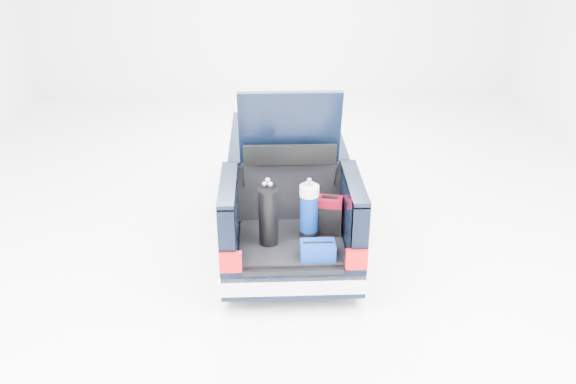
{
  "coord_description": "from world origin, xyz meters",
  "views": [
    {
      "loc": [
        -0.32,
        -8.21,
        4.56
      ],
      "look_at": [
        0.0,
        -0.5,
        0.81
      ],
      "focal_mm": 38.0,
      "sensor_mm": 36.0,
      "label": 1
    }
  ],
  "objects_px": {
    "blue_duffel": "(318,250)",
    "car": "(286,183)",
    "blue_golf_bag": "(309,211)",
    "black_golf_bag": "(268,216)",
    "red_suitcase": "(329,216)"
  },
  "relations": [
    {
      "from": "black_golf_bag",
      "to": "blue_duffel",
      "type": "height_order",
      "value": "black_golf_bag"
    },
    {
      "from": "blue_golf_bag",
      "to": "blue_duffel",
      "type": "relative_size",
      "value": 1.94
    },
    {
      "from": "car",
      "to": "blue_duffel",
      "type": "xyz_separation_m",
      "value": [
        0.3,
        -2.01,
        0.03
      ]
    },
    {
      "from": "car",
      "to": "black_golf_bag",
      "type": "height_order",
      "value": "car"
    },
    {
      "from": "blue_duffel",
      "to": "black_golf_bag",
      "type": "bearing_deg",
      "value": 150.04
    },
    {
      "from": "car",
      "to": "blue_duffel",
      "type": "height_order",
      "value": "car"
    },
    {
      "from": "car",
      "to": "blue_golf_bag",
      "type": "relative_size",
      "value": 5.68
    },
    {
      "from": "red_suitcase",
      "to": "blue_golf_bag",
      "type": "bearing_deg",
      "value": -152.24
    },
    {
      "from": "black_golf_bag",
      "to": "blue_golf_bag",
      "type": "distance_m",
      "value": 0.55
    },
    {
      "from": "black_golf_bag",
      "to": "blue_golf_bag",
      "type": "xyz_separation_m",
      "value": [
        0.52,
        0.17,
        -0.03
      ]
    },
    {
      "from": "blue_golf_bag",
      "to": "blue_duffel",
      "type": "xyz_separation_m",
      "value": [
        0.07,
        -0.51,
        -0.27
      ]
    },
    {
      "from": "car",
      "to": "blue_golf_bag",
      "type": "bearing_deg",
      "value": -81.29
    },
    {
      "from": "blue_duffel",
      "to": "car",
      "type": "bearing_deg",
      "value": 98.09
    },
    {
      "from": "red_suitcase",
      "to": "black_golf_bag",
      "type": "bearing_deg",
      "value": -151.17
    },
    {
      "from": "red_suitcase",
      "to": "blue_golf_bag",
      "type": "distance_m",
      "value": 0.31
    }
  ]
}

